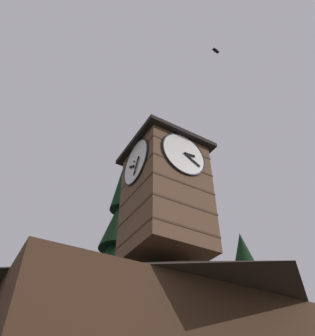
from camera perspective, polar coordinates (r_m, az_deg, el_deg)
clock_tower at (r=17.23m, az=1.38°, el=-3.65°), size 4.30×4.30×9.25m
pine_tree_behind at (r=20.04m, az=-7.63°, el=-22.42°), size 5.38×5.38×18.29m
moon at (r=45.51m, az=-2.23°, el=-18.41°), size 1.64×1.64×1.64m
flying_bird_high at (r=26.23m, az=4.05°, el=5.82°), size 0.20×0.72×0.11m
flying_bird_low at (r=22.85m, az=10.26°, el=19.76°), size 0.52×0.29×0.15m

